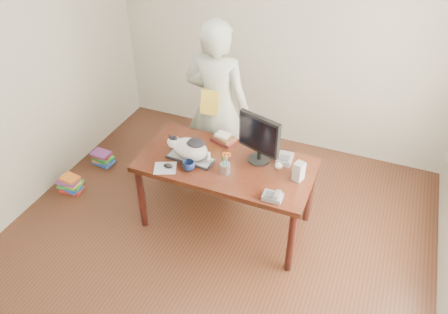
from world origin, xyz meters
The scene contains 18 objects.
room centered at (0.00, 0.00, 1.35)m, with size 4.50×4.50×4.50m.
desk centered at (0.00, 0.68, 0.60)m, with size 1.60×0.80×0.75m.
keyboard centered at (-0.32, 0.52, 0.76)m, with size 0.45×0.20×0.03m.
cat centered at (-0.33, 0.52, 0.88)m, with size 0.44×0.23×0.25m.
monitor centered at (0.26, 0.74, 1.02)m, with size 0.41×0.26×0.47m.
pen_cup centered at (0.05, 0.46, 0.81)m, with size 0.11×0.11×0.23m.
mousepad centered at (-0.48, 0.32, 0.75)m, with size 0.25×0.24×0.00m.
mouse centered at (-0.46, 0.34, 0.77)m, with size 0.10×0.09×0.04m.
coffee_mug centered at (-0.27, 0.38, 0.79)m, with size 0.11×0.11×0.09m, color black.
phone centered at (0.54, 0.30, 0.77)m, with size 0.16×0.14×0.07m.
speaker centered at (0.67, 0.62, 0.84)m, with size 0.10×0.11×0.18m.
baseball centered at (0.47, 0.69, 0.78)m, with size 0.07×0.07×0.07m.
book_stack centered at (-0.15, 0.91, 0.78)m, with size 0.24×0.21×0.08m.
calculator centered at (0.49, 0.83, 0.78)m, with size 0.14×0.19×0.05m.
person centered at (-0.36, 1.24, 0.92)m, with size 0.67×0.44×1.84m, color silver.
held_book centered at (-0.36, 1.07, 1.05)m, with size 0.18×0.12×0.24m.
book_pile_a centered at (-1.75, 0.40, 0.09)m, with size 0.27×0.22×0.18m.
book_pile_b centered at (-1.72, 0.95, 0.07)m, with size 0.26×0.20×0.15m.
Camera 1 is at (1.18, -2.32, 3.18)m, focal length 35.00 mm.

